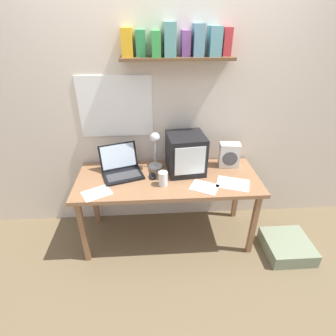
# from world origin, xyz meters

# --- Properties ---
(ground_plane) EXTENTS (12.00, 12.00, 0.00)m
(ground_plane) POSITION_xyz_m (0.00, 0.00, 0.00)
(ground_plane) COLOR brown
(back_wall) EXTENTS (5.60, 0.24, 2.60)m
(back_wall) POSITION_xyz_m (0.00, 0.37, 1.31)
(back_wall) COLOR beige
(back_wall) RESTS_ON ground_plane
(corner_desk) EXTENTS (1.65, 0.65, 0.71)m
(corner_desk) POSITION_xyz_m (0.00, 0.00, 0.64)
(corner_desk) COLOR #906343
(corner_desk) RESTS_ON ground_plane
(crt_monitor) EXTENTS (0.36, 0.36, 0.36)m
(crt_monitor) POSITION_xyz_m (0.17, 0.11, 0.89)
(crt_monitor) COLOR black
(crt_monitor) RESTS_ON corner_desk
(laptop) EXTENTS (0.43, 0.40, 0.25)m
(laptop) POSITION_xyz_m (-0.43, 0.11, 0.77)
(laptop) COLOR black
(laptop) RESTS_ON corner_desk
(desk_lamp) EXTENTS (0.14, 0.17, 0.38)m
(desk_lamp) POSITION_xyz_m (-0.11, 0.16, 0.94)
(desk_lamp) COLOR silver
(desk_lamp) RESTS_ON corner_desk
(juice_glass) EXTENTS (0.08, 0.08, 0.13)m
(juice_glass) POSITION_xyz_m (-0.05, -0.12, 0.76)
(juice_glass) COLOR white
(juice_glass) RESTS_ON corner_desk
(space_heater) EXTENTS (0.20, 0.13, 0.24)m
(space_heater) POSITION_xyz_m (0.60, 0.18, 0.82)
(space_heater) COLOR silver
(space_heater) RESTS_ON corner_desk
(computer_mouse) EXTENTS (0.06, 0.11, 0.03)m
(computer_mouse) POSITION_xyz_m (-0.14, 0.01, 0.72)
(computer_mouse) COLOR black
(computer_mouse) RESTS_ON corner_desk
(open_notebook) EXTENTS (0.33, 0.28, 0.00)m
(open_notebook) POSITION_xyz_m (0.56, -0.14, 0.71)
(open_notebook) COLOR white
(open_notebook) RESTS_ON corner_desk
(printed_handout) EXTENTS (0.28, 0.26, 0.00)m
(printed_handout) POSITION_xyz_m (0.30, -0.18, 0.71)
(printed_handout) COLOR white
(printed_handout) RESTS_ON corner_desk
(loose_paper_near_monitor) EXTENTS (0.28, 0.25, 0.00)m
(loose_paper_near_monitor) POSITION_xyz_m (-0.60, -0.21, 0.71)
(loose_paper_near_monitor) COLOR white
(loose_paper_near_monitor) RESTS_ON corner_desk
(floor_cushion) EXTENTS (0.42, 0.42, 0.14)m
(floor_cushion) POSITION_xyz_m (1.12, -0.29, 0.07)
(floor_cushion) COLOR gray
(floor_cushion) RESTS_ON ground_plane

